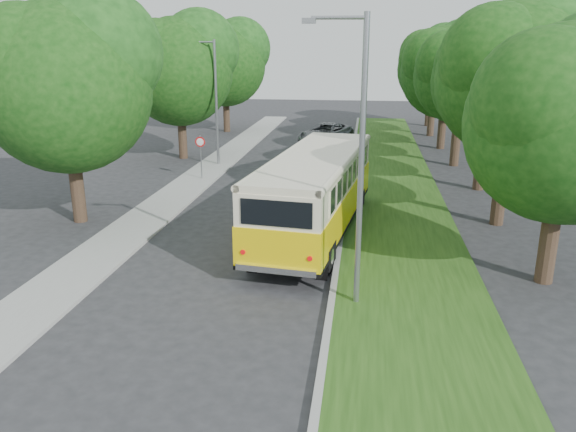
# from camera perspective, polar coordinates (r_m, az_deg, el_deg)

# --- Properties ---
(ground) EXTENTS (120.00, 120.00, 0.00)m
(ground) POSITION_cam_1_polar(r_m,az_deg,el_deg) (19.31, -5.83, -4.99)
(ground) COLOR #27272A
(ground) RESTS_ON ground
(curb) EXTENTS (0.20, 70.00, 0.15)m
(curb) POSITION_cam_1_polar(r_m,az_deg,el_deg) (23.49, 5.61, -0.73)
(curb) COLOR gray
(curb) RESTS_ON ground
(grass_verge) EXTENTS (4.50, 70.00, 0.13)m
(grass_verge) POSITION_cam_1_polar(r_m,az_deg,el_deg) (23.54, 11.33, -0.99)
(grass_verge) COLOR #204312
(grass_verge) RESTS_ON ground
(sidewalk) EXTENTS (2.20, 70.00, 0.12)m
(sidewalk) POSITION_cam_1_polar(r_m,az_deg,el_deg) (25.21, -13.83, 0.05)
(sidewalk) COLOR gray
(sidewalk) RESTS_ON ground
(treeline) EXTENTS (24.27, 41.91, 9.46)m
(treeline) POSITION_cam_1_polar(r_m,az_deg,el_deg) (35.41, 6.08, 14.86)
(treeline) COLOR #332319
(treeline) RESTS_ON ground
(lamppost_near) EXTENTS (1.71, 0.16, 8.00)m
(lamppost_near) POSITION_cam_1_polar(r_m,az_deg,el_deg) (15.14, 7.14, 6.08)
(lamppost_near) COLOR gray
(lamppost_near) RESTS_ON ground
(lamppost_far) EXTENTS (1.71, 0.16, 7.50)m
(lamppost_far) POSITION_cam_1_polar(r_m,az_deg,el_deg) (34.72, -7.48, 11.77)
(lamppost_far) COLOR gray
(lamppost_far) RESTS_ON ground
(warning_sign) EXTENTS (0.56, 0.10, 2.50)m
(warning_sign) POSITION_cam_1_polar(r_m,az_deg,el_deg) (31.15, -8.88, 6.66)
(warning_sign) COLOR gray
(warning_sign) RESTS_ON ground
(vintage_bus) EXTENTS (4.21, 11.36, 3.29)m
(vintage_bus) POSITION_cam_1_polar(r_m,az_deg,el_deg) (21.75, 2.80, 2.19)
(vintage_bus) COLOR yellow
(vintage_bus) RESTS_ON ground
(car_silver) EXTENTS (2.03, 3.97, 1.29)m
(car_silver) POSITION_cam_1_polar(r_m,az_deg,el_deg) (29.41, 4.85, 4.07)
(car_silver) COLOR #B6B7BB
(car_silver) RESTS_ON ground
(car_white) EXTENTS (2.56, 4.50, 1.40)m
(car_white) POSITION_cam_1_polar(r_m,az_deg,el_deg) (35.32, 4.70, 6.35)
(car_white) COLOR silver
(car_white) RESTS_ON ground
(car_blue) EXTENTS (2.02, 4.55, 1.30)m
(car_blue) POSITION_cam_1_polar(r_m,az_deg,el_deg) (37.91, 4.26, 7.02)
(car_blue) COLOR navy
(car_blue) RESTS_ON ground
(car_grey) EXTENTS (4.44, 6.11, 1.55)m
(car_grey) POSITION_cam_1_polar(r_m,az_deg,el_deg) (42.88, 3.84, 8.36)
(car_grey) COLOR slate
(car_grey) RESTS_ON ground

